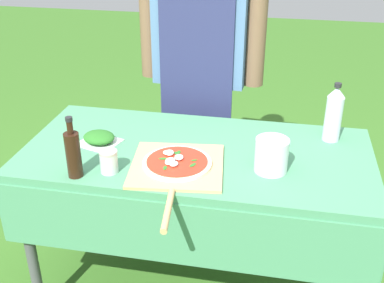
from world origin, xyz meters
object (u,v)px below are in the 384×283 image
Objects in this scene: oil_bottle at (73,153)px; water_bottle at (334,114)px; person_cook at (201,52)px; prep_table at (197,169)px; pizza_on_peel at (177,166)px; sauce_jar at (109,163)px; herb_container at (99,138)px; mixing_tub at (271,155)px.

oil_bottle is 1.11m from water_bottle.
person_cook is 6.57× the size of water_bottle.
prep_table is at bearing 102.55° from person_cook.
prep_table is 0.86× the size of person_cook.
person_cook reaches higher than pizza_on_peel.
water_bottle is at bearing 27.79° from sauce_jar.
pizza_on_peel is at bearing 16.24° from sauce_jar.
sauce_jar is at bearing -170.58° from pizza_on_peel.
prep_table is 6.00× the size of oil_bottle.
prep_table is at bearing 35.02° from oil_bottle.
oil_bottle is at bearing -144.98° from prep_table.
sauce_jar is (0.12, 0.05, -0.06)m from oil_bottle.
water_bottle is 1.03m from herb_container.
person_cook is at bearing 98.60° from prep_table.
sauce_jar is (-0.25, -0.07, 0.03)m from pizza_on_peel.
water_bottle is 0.99m from sauce_jar.
sauce_jar is at bearing -152.21° from water_bottle.
water_bottle is at bearing 153.71° from person_cook.
pizza_on_peel is at bearing -170.67° from mixing_tub.
person_cook is 8.71× the size of herb_container.
pizza_on_peel is 4.61× the size of mixing_tub.
person_cook reaches higher than prep_table.
oil_bottle is 0.94× the size of water_bottle.
water_bottle is at bearing 52.52° from mixing_tub.
water_bottle is at bearing 20.95° from prep_table.
water_bottle is (0.99, 0.51, 0.03)m from oil_bottle.
water_bottle is 1.33× the size of herb_container.
sauce_jar is at bearing -141.48° from prep_table.
prep_table is 5.65× the size of water_bottle.
herb_container is at bearing -177.51° from prep_table.
water_bottle reaches higher than mixing_tub.
water_bottle is at bearing 25.15° from pizza_on_peel.
sauce_jar is at bearing -60.16° from herb_container.
water_bottle is (0.57, 0.22, 0.22)m from prep_table.
pizza_on_peel is at bearing -106.58° from prep_table.
mixing_tub is (0.75, -0.09, 0.04)m from herb_container.
herb_container is 0.75m from mixing_tub.
prep_table is 0.41m from sauce_jar.
mixing_tub is 1.48× the size of sauce_jar.
mixing_tub is at bearing 123.95° from person_cook.
oil_bottle reaches higher than mixing_tub.
sauce_jar is at bearing 24.55° from oil_bottle.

